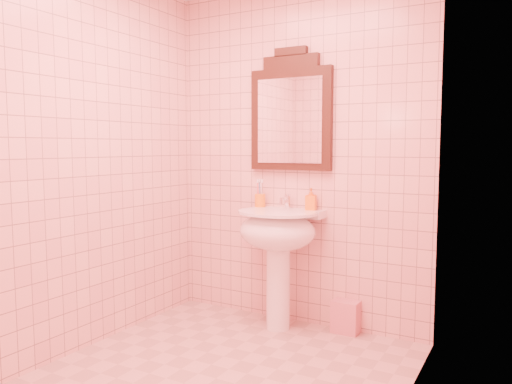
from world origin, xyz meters
The scene contains 8 objects.
floor centered at (0.00, 0.00, 0.00)m, with size 2.20×2.20×0.00m, color #C99D91.
back_wall centered at (0.00, 1.10, 1.25)m, with size 2.00×0.02×2.50m, color beige.
pedestal_sink centered at (-0.04, 0.87, 0.66)m, with size 0.58×0.58×0.86m.
faucet centered at (-0.04, 1.01, 0.92)m, with size 0.04×0.16×0.11m.
mirror centered at (-0.04, 1.07, 1.56)m, with size 0.64×0.06×0.89m.
toothbrush_cup centered at (-0.27, 1.02, 0.91)m, with size 0.08×0.08×0.19m.
soap_dispenser centered at (0.14, 1.04, 0.94)m, with size 0.07×0.07×0.16m, color orange.
towel centered at (0.41, 1.04, 0.12)m, with size 0.19×0.13×0.23m, color #D67E80.
Camera 1 is at (1.53, -2.28, 1.32)m, focal length 35.00 mm.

